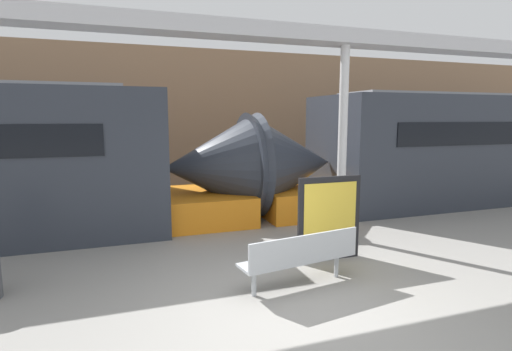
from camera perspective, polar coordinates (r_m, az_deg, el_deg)
The scene contains 7 objects.
ground_plane at distance 5.44m, azimuth 5.54°, elevation -19.26°, with size 60.00×60.00×0.00m, color gray.
station_wall at distance 14.99m, azimuth -11.32°, elevation 8.10°, with size 56.00×0.20×5.00m, color #937051.
train_left at distance 14.73m, azimuth 30.59°, elevation 3.28°, with size 16.22×2.93×3.20m.
bench_near at distance 6.02m, azimuth 6.45°, elevation -11.28°, with size 1.89×0.72×0.84m.
poster_board at distance 7.17m, azimuth 10.42°, elevation -6.02°, with size 1.19×0.07×1.50m.
support_column_near at distance 8.33m, azimuth 12.23°, elevation 4.30°, with size 0.18×0.18×3.92m, color silver.
canopy_beam at distance 8.46m, azimuth 12.69°, elevation 18.62°, with size 28.00×0.60×0.28m, color #B7B7BC.
Camera 1 is at (-2.03, -4.38, 2.51)m, focal length 28.00 mm.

